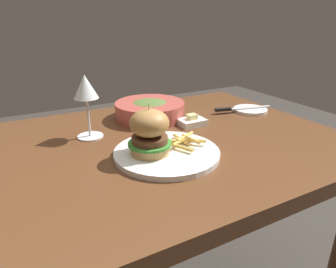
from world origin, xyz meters
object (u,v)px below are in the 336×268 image
(main_plate, at_px, (167,153))
(burger_sandwich, at_px, (150,132))
(bread_plate, at_px, (250,110))
(butter_dish, at_px, (192,122))
(soup_bowl, at_px, (150,109))
(wine_glass, at_px, (86,91))
(table_knife, at_px, (238,109))

(main_plate, bearing_deg, burger_sandwich, 169.70)
(bread_plate, xyz_separation_m, butter_dish, (-0.27, -0.02, 0.01))
(main_plate, bearing_deg, soup_bowl, 72.64)
(main_plate, distance_m, wine_glass, 0.29)
(table_knife, relative_size, butter_dish, 2.57)
(bread_plate, xyz_separation_m, table_knife, (-0.05, 0.01, 0.01))
(bread_plate, relative_size, soup_bowl, 0.52)
(bread_plate, height_order, butter_dish, butter_dish)
(main_plate, height_order, soup_bowl, soup_bowl)
(table_knife, relative_size, soup_bowl, 0.92)
(burger_sandwich, distance_m, butter_dish, 0.27)
(main_plate, xyz_separation_m, burger_sandwich, (-0.04, 0.01, 0.06))
(main_plate, bearing_deg, wine_glass, 122.34)
(table_knife, distance_m, soup_bowl, 0.32)
(table_knife, bearing_deg, bread_plate, -13.65)
(wine_glass, bearing_deg, main_plate, -57.66)
(main_plate, bearing_deg, table_knife, 26.10)
(wine_glass, bearing_deg, butter_dish, -9.98)
(burger_sandwich, bearing_deg, soup_bowl, 64.72)
(burger_sandwich, distance_m, soup_bowl, 0.31)
(bread_plate, distance_m, soup_bowl, 0.37)
(wine_glass, relative_size, soup_bowl, 0.77)
(bread_plate, xyz_separation_m, soup_bowl, (-0.36, 0.11, 0.03))
(burger_sandwich, bearing_deg, butter_dish, 34.62)
(butter_dish, bearing_deg, wine_glass, 170.02)
(wine_glass, height_order, table_knife, wine_glass)
(main_plate, height_order, table_knife, table_knife)
(wine_glass, xyz_separation_m, table_knife, (0.54, -0.02, -0.12))
(wine_glass, bearing_deg, soup_bowl, 18.05)
(main_plate, height_order, wine_glass, wine_glass)
(butter_dish, xyz_separation_m, soup_bowl, (-0.09, 0.13, 0.02))
(butter_dish, relative_size, soup_bowl, 0.36)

